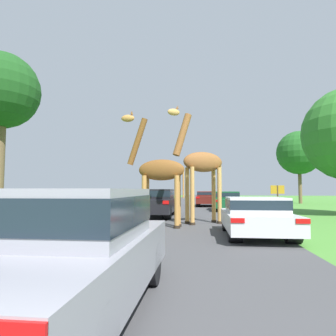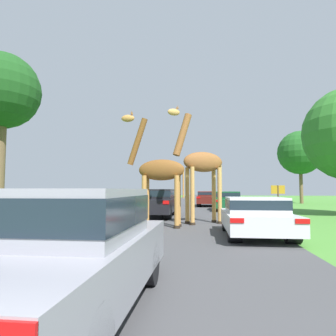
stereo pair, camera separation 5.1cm
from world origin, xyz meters
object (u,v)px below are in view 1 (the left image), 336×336
at_px(car_queue_right, 158,202).
at_px(sign_post, 278,195).
at_px(tree_centre_back, 0,93).
at_px(giraffe_companion, 200,166).
at_px(car_verge_right, 256,215).
at_px(giraffe_near_road, 158,174).
at_px(car_far_ahead, 206,198).
at_px(tree_left_edge, 299,153).
at_px(car_queue_left, 227,200).
at_px(car_lead_maroon, 66,248).

distance_m(car_queue_right, sign_post, 6.37).
distance_m(car_queue_right, tree_centre_back, 9.73).
bearing_deg(giraffe_companion, car_verge_right, -179.98).
distance_m(giraffe_near_road, car_far_ahead, 16.04).
bearing_deg(tree_left_edge, car_verge_right, -110.33).
height_order(car_verge_right, sign_post, sign_post).
bearing_deg(car_verge_right, tree_centre_back, 163.37).
height_order(tree_left_edge, tree_centre_back, tree_centre_back).
bearing_deg(tree_centre_back, giraffe_companion, -0.82).
distance_m(car_queue_left, car_verge_right, 12.18).
bearing_deg(car_queue_right, tree_centre_back, -157.84).
bearing_deg(giraffe_near_road, tree_centre_back, 82.22).
height_order(car_lead_maroon, car_far_ahead, car_lead_maroon).
relative_size(car_far_ahead, car_verge_right, 1.15).
xyz_separation_m(car_lead_maroon, tree_centre_back, (-8.25, 9.98, 5.46)).
bearing_deg(car_far_ahead, car_verge_right, -85.76).
bearing_deg(sign_post, car_queue_right, 178.56).
bearing_deg(sign_post, car_verge_right, -109.40).
height_order(giraffe_companion, car_verge_right, giraffe_companion).
relative_size(giraffe_near_road, sign_post, 2.77).
bearing_deg(car_verge_right, giraffe_companion, 118.33).
xyz_separation_m(car_queue_left, tree_centre_back, (-11.64, -8.72, 5.53)).
bearing_deg(car_far_ahead, tree_centre_back, -125.70).
height_order(car_verge_right, tree_centre_back, tree_centre_back).
bearing_deg(car_far_ahead, tree_left_edge, 32.24).
bearing_deg(car_verge_right, car_queue_right, 122.39).
height_order(car_far_ahead, tree_centre_back, tree_centre_back).
relative_size(giraffe_companion, car_queue_left, 1.23).
height_order(car_queue_left, sign_post, sign_post).
bearing_deg(car_queue_left, tree_centre_back, -143.17).
height_order(giraffe_near_road, tree_centre_back, tree_centre_back).
distance_m(car_queue_right, car_verge_right, 7.70).
height_order(car_queue_right, sign_post, sign_post).
bearing_deg(sign_post, car_lead_maroon, -113.44).
height_order(car_queue_left, tree_centre_back, tree_centre_back).
relative_size(car_queue_left, tree_centre_back, 0.51).
height_order(car_queue_right, tree_centre_back, tree_centre_back).
relative_size(giraffe_companion, car_lead_maroon, 1.19).
bearing_deg(tree_centre_back, car_verge_right, -16.63).
height_order(car_far_ahead, car_verge_right, car_far_ahead).
distance_m(giraffe_companion, car_lead_maroon, 10.12).
height_order(giraffe_near_road, sign_post, giraffe_near_road).
xyz_separation_m(car_queue_right, car_queue_left, (4.18, 5.68, -0.09)).
relative_size(car_lead_maroon, tree_left_edge, 0.54).
distance_m(car_verge_right, tree_left_edge, 26.34).
bearing_deg(car_queue_left, car_verge_right, -90.24).
bearing_deg(car_queue_right, car_queue_left, 53.66).
distance_m(giraffe_companion, car_queue_left, 9.23).
bearing_deg(car_lead_maroon, tree_centre_back, 129.57).
distance_m(car_lead_maroon, car_far_ahead, 24.37).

